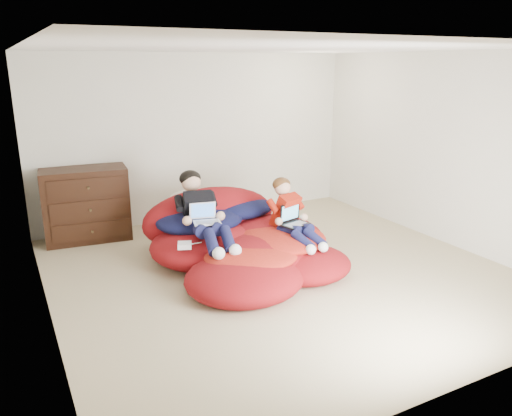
{
  "coord_description": "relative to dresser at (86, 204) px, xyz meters",
  "views": [
    {
      "loc": [
        -2.75,
        -4.64,
        2.36
      ],
      "look_at": [
        -0.12,
        0.37,
        0.7
      ],
      "focal_mm": 35.0,
      "sensor_mm": 36.0,
      "label": 1
    }
  ],
  "objects": [
    {
      "name": "dresser",
      "position": [
        0.0,
        0.0,
        0.0
      ],
      "size": [
        1.16,
        0.68,
        1.0
      ],
      "color": "black",
      "rests_on": "ground"
    },
    {
      "name": "power_adapter",
      "position": [
        0.72,
        -1.92,
        -0.08
      ],
      "size": [
        0.19,
        0.19,
        0.06
      ],
      "primitive_type": "cube",
      "rotation": [
        0.0,
        0.0,
        -0.37
      ],
      "color": "silver",
      "rests_on": "beanbag_pile"
    },
    {
      "name": "room_shell",
      "position": [
        1.77,
        -2.21,
        -0.28
      ],
      "size": [
        5.1,
        5.1,
        2.77
      ],
      "color": "tan",
      "rests_on": "ground"
    },
    {
      "name": "laptop_white",
      "position": [
        1.06,
        -1.69,
        0.14
      ],
      "size": [
        0.35,
        0.34,
        0.23
      ],
      "color": "silver",
      "rests_on": "older_boy"
    },
    {
      "name": "cream_pillow",
      "position": [
        1.09,
        -0.89,
        0.12
      ],
      "size": [
        0.46,
        0.29,
        0.29
      ],
      "primitive_type": "ellipsoid",
      "color": "beige",
      "rests_on": "beanbag_pile"
    },
    {
      "name": "beanbag_pile",
      "position": [
        1.5,
        -1.72,
        -0.24
      ],
      "size": [
        2.22,
        2.4,
        0.88
      ],
      "color": "maroon",
      "rests_on": "ground"
    },
    {
      "name": "older_boy",
      "position": [
        1.06,
        -1.58,
        0.19
      ],
      "size": [
        0.42,
        1.25,
        0.76
      ],
      "color": "black",
      "rests_on": "beanbag_pile"
    },
    {
      "name": "laptop_black",
      "position": [
        2.04,
        -2.03,
        0.06
      ],
      "size": [
        0.37,
        0.32,
        0.24
      ],
      "color": "black",
      "rests_on": "younger_boy"
    },
    {
      "name": "younger_boy",
      "position": [
        2.04,
        -1.98,
        0.13
      ],
      "size": [
        0.38,
        0.96,
        0.71
      ],
      "color": "#B72210",
      "rests_on": "beanbag_pile"
    }
  ]
}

